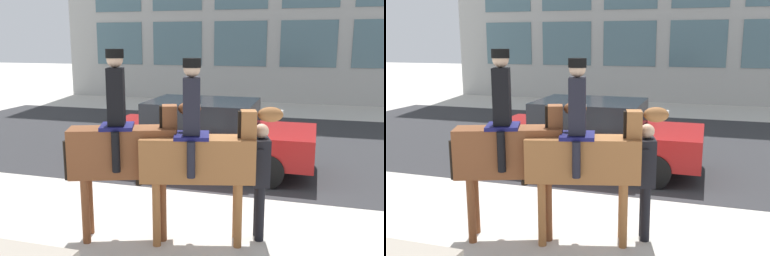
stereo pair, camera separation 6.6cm
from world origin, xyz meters
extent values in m
plane|color=beige|center=(0.00, 0.00, 0.00)|extent=(80.00, 80.00, 0.00)
cube|color=#2D2D30|center=(0.00, 4.75, 0.00)|extent=(20.52, 8.50, 0.01)
cube|color=slate|center=(-7.52, 12.83, 2.64)|extent=(2.41, 0.02, 2.02)
cube|color=slate|center=(-4.51, 12.83, 2.64)|extent=(2.41, 0.02, 2.02)
cube|color=slate|center=(-1.50, 12.83, 2.64)|extent=(2.41, 0.02, 2.02)
cube|color=slate|center=(1.50, 12.83, 2.64)|extent=(2.41, 0.02, 2.02)
cube|color=brown|center=(-0.55, -1.55, 1.26)|extent=(1.52, 0.92, 0.68)
cylinder|color=brown|center=(-0.11, -1.22, 0.46)|extent=(0.11, 0.11, 0.92)
cylinder|color=brown|center=(0.00, -1.51, 0.46)|extent=(0.11, 0.11, 0.92)
cylinder|color=brown|center=(-1.10, -1.58, 0.46)|extent=(0.11, 0.11, 0.92)
cylinder|color=brown|center=(-0.99, -1.87, 0.46)|extent=(0.11, 0.11, 0.92)
cube|color=brown|center=(0.05, -1.32, 1.63)|extent=(0.27, 0.30, 0.54)
cube|color=black|center=(-0.06, -1.36, 1.65)|extent=(0.06, 0.09, 0.49)
ellipsoid|color=brown|center=(0.31, -1.23, 1.85)|extent=(0.36, 0.30, 0.19)
cube|color=silver|center=(0.40, -1.19, 1.87)|extent=(0.12, 0.09, 0.08)
cylinder|color=black|center=(-1.28, -1.81, 1.15)|extent=(0.09, 0.09, 0.55)
cube|color=#14144C|center=(-0.62, -1.57, 1.62)|extent=(0.58, 0.60, 0.05)
cube|color=black|center=(-0.62, -1.57, 2.03)|extent=(0.32, 0.38, 0.76)
sphere|color=#D1A889|center=(-0.62, -1.57, 2.52)|extent=(0.22, 0.22, 0.22)
cylinder|color=black|center=(-0.62, -1.57, 2.60)|extent=(0.24, 0.24, 0.12)
cylinder|color=black|center=(-0.71, -1.32, 1.33)|extent=(0.11, 0.11, 0.54)
cylinder|color=black|center=(-0.53, -1.82, 1.33)|extent=(0.11, 0.11, 0.54)
cube|color=brown|center=(0.47, -1.40, 1.20)|extent=(1.59, 0.80, 0.60)
cylinder|color=brown|center=(0.97, -1.11, 0.45)|extent=(0.11, 0.11, 0.90)
cylinder|color=brown|center=(1.04, -1.41, 0.45)|extent=(0.11, 0.11, 0.90)
cylinder|color=brown|center=(-0.10, -1.38, 0.45)|extent=(0.11, 0.11, 0.90)
cylinder|color=brown|center=(-0.03, -1.68, 0.45)|extent=(0.11, 0.11, 0.90)
cube|color=brown|center=(1.12, -1.23, 1.58)|extent=(0.25, 0.28, 0.57)
cube|color=black|center=(1.01, -1.26, 1.60)|extent=(0.06, 0.09, 0.52)
ellipsoid|color=brown|center=(1.40, -1.16, 1.81)|extent=(0.38, 0.27, 0.20)
cube|color=silver|center=(1.50, -1.13, 1.83)|extent=(0.13, 0.08, 0.08)
cylinder|color=black|center=(-0.31, -1.59, 1.09)|extent=(0.09, 0.09, 0.55)
cube|color=#14144C|center=(0.40, -1.41, 1.52)|extent=(0.56, 0.58, 0.05)
cube|color=black|center=(0.40, -1.41, 1.92)|extent=(0.29, 0.36, 0.75)
sphere|color=#D1A889|center=(0.40, -1.41, 2.41)|extent=(0.22, 0.22, 0.22)
cylinder|color=black|center=(0.40, -1.41, 2.48)|extent=(0.24, 0.24, 0.12)
cylinder|color=black|center=(0.33, -1.15, 1.26)|extent=(0.11, 0.11, 0.48)
cylinder|color=black|center=(0.46, -1.68, 1.26)|extent=(0.11, 0.11, 0.48)
cylinder|color=black|center=(1.30, -1.12, 0.40)|extent=(0.13, 0.13, 0.81)
cylinder|color=black|center=(1.26, -0.97, 0.40)|extent=(0.13, 0.13, 0.81)
cube|color=black|center=(1.28, -1.04, 1.13)|extent=(0.32, 0.44, 0.65)
sphere|color=#D1A889|center=(1.28, -1.04, 1.56)|extent=(0.20, 0.20, 0.20)
cube|color=black|center=(1.06, -1.29, 1.31)|extent=(0.55, 0.23, 0.09)
cone|color=orange|center=(0.73, -1.38, 1.31)|extent=(0.19, 0.09, 0.04)
cube|color=maroon|center=(-0.26, 2.03, 0.64)|extent=(4.52, 1.93, 0.63)
cube|color=black|center=(-0.37, 2.03, 1.23)|extent=(2.26, 1.70, 0.55)
cylinder|color=black|center=(1.14, 1.14, 0.33)|extent=(0.66, 0.23, 0.66)
cylinder|color=black|center=(1.14, 2.92, 0.33)|extent=(0.66, 0.23, 0.66)
cylinder|color=black|center=(-1.66, 1.14, 0.33)|extent=(0.66, 0.23, 0.66)
cylinder|color=black|center=(-1.66, 2.92, 0.33)|extent=(0.66, 0.23, 0.66)
camera|label=1|loc=(1.97, -6.76, 2.76)|focal=40.00mm
camera|label=2|loc=(2.03, -6.74, 2.76)|focal=40.00mm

